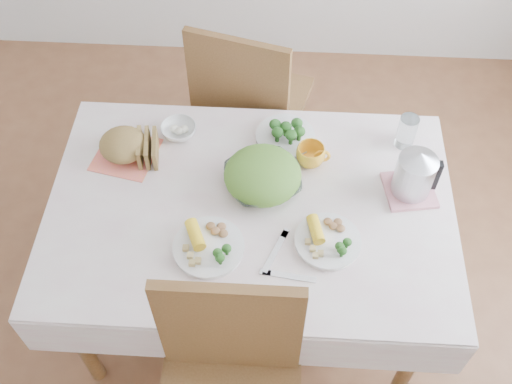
# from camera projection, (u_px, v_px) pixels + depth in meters

# --- Properties ---
(floor) EXTENTS (3.60, 3.60, 0.00)m
(floor) POSITION_uv_depth(u_px,v_px,m) (252.00, 300.00, 2.81)
(floor) COLOR brown
(floor) RESTS_ON ground
(dining_table) EXTENTS (1.40, 0.90, 0.75)m
(dining_table) POSITION_uv_depth(u_px,v_px,m) (251.00, 259.00, 2.51)
(dining_table) COLOR brown
(dining_table) RESTS_ON floor
(tablecloth) EXTENTS (1.50, 1.00, 0.01)m
(tablecloth) POSITION_uv_depth(u_px,v_px,m) (250.00, 206.00, 2.21)
(tablecloth) COLOR silver
(tablecloth) RESTS_ON dining_table
(chair_far) EXTENTS (0.58, 0.58, 1.05)m
(chair_far) POSITION_uv_depth(u_px,v_px,m) (254.00, 108.00, 2.92)
(chair_far) COLOR brown
(chair_far) RESTS_ON floor
(salad_bowl) EXTENTS (0.36, 0.36, 0.07)m
(salad_bowl) POSITION_uv_depth(u_px,v_px,m) (263.00, 180.00, 2.23)
(salad_bowl) COLOR white
(salad_bowl) RESTS_ON tablecloth
(dinner_plate_left) EXTENTS (0.27, 0.27, 0.02)m
(dinner_plate_left) POSITION_uv_depth(u_px,v_px,m) (209.00, 247.00, 2.08)
(dinner_plate_left) COLOR white
(dinner_plate_left) RESTS_ON tablecloth
(dinner_plate_right) EXTENTS (0.26, 0.26, 0.02)m
(dinner_plate_right) POSITION_uv_depth(u_px,v_px,m) (328.00, 241.00, 2.10)
(dinner_plate_right) COLOR white
(dinner_plate_right) RESTS_ON tablecloth
(broccoli_plate) EXTENTS (0.29, 0.29, 0.02)m
(broccoli_plate) POSITION_uv_depth(u_px,v_px,m) (285.00, 137.00, 2.40)
(broccoli_plate) COLOR beige
(broccoli_plate) RESTS_ON tablecloth
(napkin) EXTENTS (0.27, 0.27, 0.00)m
(napkin) POSITION_uv_depth(u_px,v_px,m) (126.00, 155.00, 2.35)
(napkin) COLOR #FD7760
(napkin) RESTS_ON tablecloth
(bread_loaf) EXTENTS (0.23, 0.22, 0.11)m
(bread_loaf) POSITION_uv_depth(u_px,v_px,m) (123.00, 145.00, 2.31)
(bread_loaf) COLOR brown
(bread_loaf) RESTS_ON napkin
(fruit_bowl) EXTENTS (0.14, 0.14, 0.04)m
(fruit_bowl) POSITION_uv_depth(u_px,v_px,m) (179.00, 130.00, 2.40)
(fruit_bowl) COLOR white
(fruit_bowl) RESTS_ON tablecloth
(yellow_mug) EXTENTS (0.11, 0.11, 0.09)m
(yellow_mug) POSITION_uv_depth(u_px,v_px,m) (311.00, 155.00, 2.29)
(yellow_mug) COLOR yellow
(yellow_mug) RESTS_ON tablecloth
(glass_tumbler) EXTENTS (0.08, 0.08, 0.14)m
(glass_tumbler) POSITION_uv_depth(u_px,v_px,m) (406.00, 133.00, 2.34)
(glass_tumbler) COLOR white
(glass_tumbler) RESTS_ON tablecloth
(pink_tray) EXTENTS (0.21, 0.21, 0.01)m
(pink_tray) POSITION_uv_depth(u_px,v_px,m) (409.00, 190.00, 2.24)
(pink_tray) COLOR #D17F8B
(pink_tray) RESTS_ON tablecloth
(electric_kettle) EXTENTS (0.17, 0.17, 0.20)m
(electric_kettle) POSITION_uv_depth(u_px,v_px,m) (416.00, 171.00, 2.15)
(electric_kettle) COLOR #B2B5BA
(electric_kettle) RESTS_ON pink_tray
(fork_left) EXTENTS (0.05, 0.18, 0.00)m
(fork_left) POSITION_uv_depth(u_px,v_px,m) (211.00, 248.00, 2.09)
(fork_left) COLOR silver
(fork_left) RESTS_ON tablecloth
(fork_right) EXTENTS (0.09, 0.18, 0.00)m
(fork_right) POSITION_uv_depth(u_px,v_px,m) (275.00, 251.00, 2.08)
(fork_right) COLOR silver
(fork_right) RESTS_ON tablecloth
(knife) EXTENTS (0.18, 0.04, 0.00)m
(knife) POSITION_uv_depth(u_px,v_px,m) (289.00, 276.00, 2.02)
(knife) COLOR silver
(knife) RESTS_ON tablecloth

